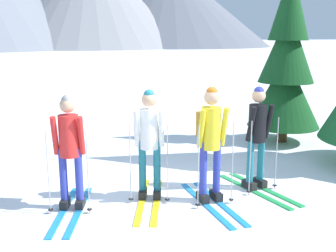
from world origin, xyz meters
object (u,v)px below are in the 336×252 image
(skier_in_yellow, at_px, (210,138))
(skier_in_black, at_px, (257,135))
(skier_in_red, at_px, (70,146))
(skier_in_white, at_px, (149,141))
(pine_tree_near, at_px, (286,64))

(skier_in_yellow, height_order, skier_in_black, skier_in_yellow)
(skier_in_red, height_order, skier_in_white, skier_in_white)
(skier_in_red, distance_m, skier_in_white, 1.15)
(skier_in_black, distance_m, pine_tree_near, 3.34)
(pine_tree_near, bearing_deg, skier_in_red, -150.98)
(skier_in_red, xyz_separation_m, skier_in_white, (1.14, 0.07, -0.01))
(skier_in_yellow, xyz_separation_m, skier_in_black, (0.89, 0.31, -0.07))
(skier_in_yellow, bearing_deg, skier_in_white, 160.38)
(skier_in_yellow, bearing_deg, skier_in_black, 18.92)
(skier_in_white, relative_size, skier_in_black, 1.04)
(skier_in_white, height_order, skier_in_yellow, skier_in_yellow)
(skier_in_black, relative_size, pine_tree_near, 0.43)
(skier_in_yellow, distance_m, skier_in_black, 0.95)
(skier_in_white, xyz_separation_m, skier_in_black, (1.74, 0.00, -0.00))
(pine_tree_near, bearing_deg, skier_in_white, -144.62)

